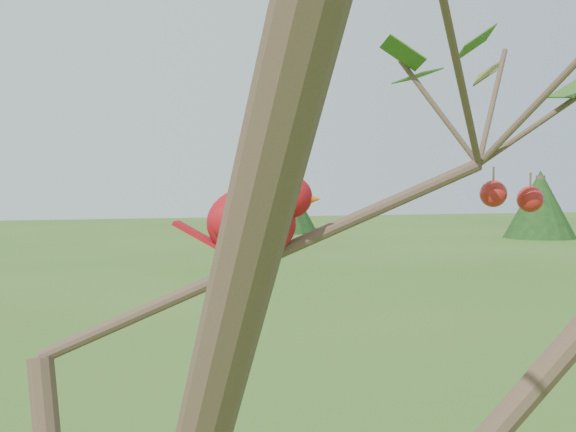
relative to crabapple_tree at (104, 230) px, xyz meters
name	(u,v)px	position (x,y,z in m)	size (l,w,h in m)	color
crabapple_tree	(104,230)	(0.00, 0.00, 0.00)	(2.35, 2.05, 2.95)	#483527
cardinal	(256,219)	(0.21, 0.10, 0.00)	(0.19, 0.13, 0.14)	#9D0D14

